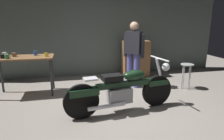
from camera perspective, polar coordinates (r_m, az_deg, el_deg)
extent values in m
plane|color=gray|center=(3.89, 2.12, -11.85)|extent=(12.00, 12.00, 0.00)
cube|color=#56605B|center=(6.24, -4.48, 12.74)|extent=(8.00, 0.12, 3.10)
cube|color=brown|center=(4.93, -24.15, 3.28)|extent=(1.30, 0.64, 0.04)
cylinder|color=#2D2D33|center=(4.69, -17.12, -2.25)|extent=(0.05, 0.05, 0.86)
cylinder|color=#2D2D33|center=(5.41, -29.27, -1.31)|extent=(0.05, 0.05, 0.86)
cylinder|color=#2D2D33|center=(5.19, -16.73, -0.65)|extent=(0.05, 0.05, 0.86)
cylinder|color=black|center=(4.13, 12.79, -5.83)|extent=(0.64, 0.16, 0.64)
cylinder|color=black|center=(3.55, -8.82, -9.02)|extent=(0.64, 0.16, 0.64)
cube|color=black|center=(4.07, 12.93, -3.50)|extent=(0.46, 0.20, 0.10)
cube|color=black|center=(3.49, -8.13, -6.27)|extent=(0.54, 0.25, 0.12)
cube|color=gray|center=(3.74, 2.15, -7.25)|extent=(0.47, 0.30, 0.28)
cube|color=black|center=(3.71, 3.60, -4.03)|extent=(1.10, 0.26, 0.10)
ellipsoid|color=black|center=(3.75, 6.42, -1.49)|extent=(0.47, 0.28, 0.20)
cube|color=black|center=(3.57, -0.01, -2.20)|extent=(0.39, 0.29, 0.10)
cube|color=silver|center=(3.45, -6.23, -2.55)|extent=(0.27, 0.23, 0.03)
cylinder|color=silver|center=(4.06, 13.76, -1.33)|extent=(0.27, 0.09, 0.68)
cylinder|color=silver|center=(3.96, 13.56, 3.21)|extent=(0.12, 0.60, 0.03)
sphere|color=silver|center=(4.09, 15.26, 0.87)|extent=(0.16, 0.16, 0.16)
cylinder|color=silver|center=(3.57, -1.48, -10.45)|extent=(0.70, 0.17, 0.07)
cylinder|color=#4B4F9A|center=(5.11, 7.13, -0.25)|extent=(0.15, 0.15, 0.88)
cylinder|color=#4B4F9A|center=(5.20, 5.13, 0.04)|extent=(0.15, 0.15, 0.88)
cube|color=#26262D|center=(5.02, 6.34, 7.87)|extent=(0.42, 0.42, 0.56)
cylinder|color=#26262D|center=(4.94, 8.84, 6.74)|extent=(0.09, 0.09, 0.58)
cylinder|color=#26262D|center=(5.14, 3.89, 7.17)|extent=(0.09, 0.09, 0.58)
sphere|color=tan|center=(5.00, 6.47, 12.43)|extent=(0.22, 0.22, 0.22)
cylinder|color=#B2B2B7|center=(5.29, 20.91, 1.50)|extent=(0.32, 0.32, 0.02)
cylinder|color=#B2B2B7|center=(5.42, 21.58, -1.75)|extent=(0.02, 0.02, 0.62)
cylinder|color=#B2B2B7|center=(5.45, 19.98, -1.52)|extent=(0.02, 0.02, 0.62)
cylinder|color=#B2B2B7|center=(5.30, 19.61, -1.92)|extent=(0.02, 0.02, 0.62)
cylinder|color=#B2B2B7|center=(5.27, 21.25, -2.15)|extent=(0.02, 0.02, 0.62)
cube|color=brown|center=(6.14, 6.80, 3.26)|extent=(0.80, 0.44, 1.10)
sphere|color=tan|center=(5.87, 7.63, 5.71)|extent=(0.04, 0.04, 0.04)
sphere|color=tan|center=(5.93, 7.53, 2.84)|extent=(0.04, 0.04, 0.04)
sphere|color=tan|center=(5.99, 7.44, 0.03)|extent=(0.04, 0.04, 0.04)
cylinder|color=black|center=(4.91, -29.09, 3.46)|extent=(0.09, 0.09, 0.09)
torus|color=black|center=(4.89, -28.54, 3.55)|extent=(0.05, 0.01, 0.05)
cylinder|color=white|center=(5.17, -28.63, 3.98)|extent=(0.09, 0.09, 0.09)
torus|color=white|center=(5.16, -28.10, 4.07)|extent=(0.05, 0.01, 0.05)
cylinder|color=#3D7F4C|center=(4.80, -28.05, 3.42)|extent=(0.09, 0.09, 0.10)
torus|color=#3D7F4C|center=(4.79, -27.47, 3.52)|extent=(0.05, 0.01, 0.05)
cylinder|color=#2D51AD|center=(4.98, -21.25, 4.55)|extent=(0.07, 0.07, 0.11)
torus|color=#2D51AD|center=(4.97, -20.77, 4.65)|extent=(0.06, 0.01, 0.06)
cylinder|color=brown|center=(5.01, -26.45, 3.96)|extent=(0.09, 0.09, 0.09)
torus|color=brown|center=(5.00, -25.91, 4.05)|extent=(0.05, 0.01, 0.05)
cylinder|color=yellow|center=(4.74, -18.50, 4.19)|extent=(0.07, 0.07, 0.09)
torus|color=yellow|center=(4.73, -18.00, 4.28)|extent=(0.05, 0.01, 0.05)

